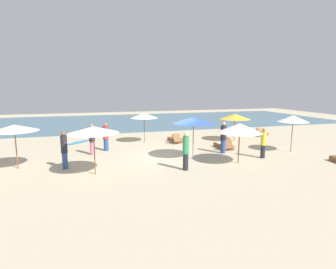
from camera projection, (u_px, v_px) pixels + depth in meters
The scene contains 19 objects.
ground_plane at pixel (167, 157), 15.45m from camera, with size 60.00×60.00×0.00m, color #BCAD8E.
ocean_water at pixel (127, 121), 31.53m from camera, with size 48.00×16.00×0.06m, color #476B7F.
umbrella_0 at pixel (235, 117), 19.94m from camera, with size 2.22×2.22×1.99m.
umbrella_1 at pixel (144, 116), 19.34m from camera, with size 1.96×1.96×2.11m.
umbrella_2 at pixel (293, 119), 16.49m from camera, with size 1.82×1.82×2.23m.
umbrella_3 at pixel (240, 128), 13.93m from camera, with size 2.27×2.27×2.10m.
umbrella_4 at pixel (193, 120), 14.83m from camera, with size 2.27×2.27×2.32m.
umbrella_5 at pixel (14, 128), 12.98m from camera, with size 2.20×2.20×2.16m.
umbrella_7 at pixel (93, 130), 12.10m from camera, with size 2.27×2.27×2.20m.
lounger_0 at pixel (258, 133), 22.59m from camera, with size 1.28×1.75×0.72m.
lounger_2 at pixel (176, 140), 19.76m from camera, with size 0.96×1.77×0.70m.
lounger_4 at pixel (224, 146), 17.66m from camera, with size 0.76×1.69×0.74m.
person_0 at pixel (223, 137), 16.28m from camera, with size 0.43×0.43×1.89m.
person_1 at pixel (263, 143), 15.18m from camera, with size 0.34×0.34×1.69m.
person_2 at pixel (92, 139), 15.91m from camera, with size 0.47×0.47×1.82m.
person_3 at pixel (186, 151), 12.92m from camera, with size 0.37×0.37×1.84m.
person_4 at pixel (64, 150), 13.11m from camera, with size 0.34×0.34×1.84m.
person_5 at pixel (106, 137), 16.95m from camera, with size 0.47×0.47×1.74m.
surfboard at pixel (79, 142), 19.63m from camera, with size 1.87×1.90×0.07m.
Camera 1 is at (-4.13, -14.42, 3.89)m, focal length 29.26 mm.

